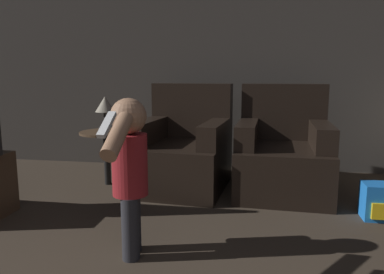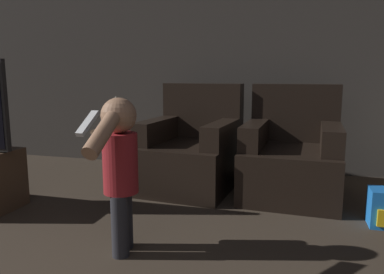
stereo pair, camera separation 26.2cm
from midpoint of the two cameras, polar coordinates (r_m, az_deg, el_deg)
wall_back at (r=4.04m, az=3.17°, el=13.59°), size 8.40×0.05×2.60m
armchair_left at (r=3.39m, az=-3.56°, el=-2.34°), size 0.85×0.97×0.93m
armchair_right at (r=3.31m, az=11.46°, el=-2.80°), size 0.81×0.94×0.93m
person_toddler at (r=2.09m, az=-13.13°, el=-4.22°), size 0.20×0.60×0.89m
toy_backpack at (r=2.92m, az=24.54°, el=-9.01°), size 0.24×0.21×0.25m
side_table at (r=3.54m, az=-14.99°, el=-0.44°), size 0.48×0.48×0.50m
lamp at (r=3.50m, az=-15.21°, el=4.73°), size 0.18×0.18×0.32m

